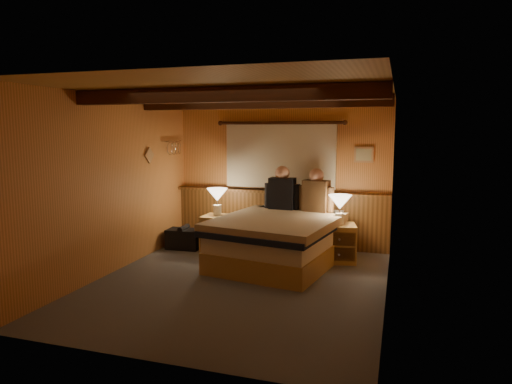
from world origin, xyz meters
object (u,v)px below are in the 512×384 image
at_px(bed, 279,240).
at_px(person_left, 282,191).
at_px(nightstand_right, 338,243).
at_px(person_right, 316,194).
at_px(lamp_right, 340,204).
at_px(duffel_bag, 184,238).
at_px(nightstand_left, 219,233).
at_px(lamp_left, 217,196).

distance_m(bed, person_left, 0.93).
bearing_deg(person_left, bed, -76.43).
height_order(nightstand_right, person_right, person_right).
bearing_deg(nightstand_right, lamp_right, -50.93).
bearing_deg(nightstand_right, bed, -166.43).
xyz_separation_m(person_right, duffel_bag, (-2.12, -0.28, -0.79)).
relative_size(nightstand_left, duffel_bag, 1.02).
height_order(lamp_left, lamp_right, lamp_left).
bearing_deg(person_left, lamp_right, -16.46).
bearing_deg(lamp_left, person_right, 5.40).
height_order(person_right, duffel_bag, person_right).
xyz_separation_m(lamp_right, person_right, (-0.40, 0.27, 0.10)).
relative_size(nightstand_right, person_right, 0.85).
xyz_separation_m(nightstand_left, person_left, (0.98, 0.25, 0.69)).
distance_m(bed, lamp_left, 1.36).
bearing_deg(duffel_bag, person_left, 9.21).
relative_size(bed, lamp_left, 5.16).
bearing_deg(nightstand_left, lamp_right, -2.08).
relative_size(bed, person_left, 3.16).
bearing_deg(lamp_left, nightstand_left, -44.27).
bearing_deg(duffel_bag, person_right, 4.61).
xyz_separation_m(bed, lamp_left, (-1.16, 0.48, 0.51)).
height_order(lamp_left, person_left, person_left).
bearing_deg(lamp_left, lamp_right, -3.42).
xyz_separation_m(lamp_left, person_left, (1.03, 0.21, 0.10)).
bearing_deg(bed, duffel_bag, 177.86).
xyz_separation_m(nightstand_left, person_right, (1.53, 0.19, 0.68)).
bearing_deg(lamp_right, nightstand_right, 141.07).
bearing_deg(bed, person_left, 110.77).
xyz_separation_m(bed, person_left, (-0.14, 0.69, 0.61)).
height_order(nightstand_left, person_left, person_left).
height_order(nightstand_right, lamp_left, lamp_left).
bearing_deg(lamp_right, lamp_left, 176.58).
bearing_deg(nightstand_left, person_left, 14.48).
bearing_deg(nightstand_right, person_left, 149.56).
relative_size(person_right, duffel_bag, 1.25).
bearing_deg(duffel_bag, lamp_right, -2.60).
height_order(lamp_right, duffel_bag, lamp_right).
relative_size(lamp_left, duffel_bag, 0.79).
relative_size(person_left, duffel_bag, 1.29).
xyz_separation_m(nightstand_right, person_right, (-0.38, 0.25, 0.69)).
relative_size(bed, nightstand_right, 3.81).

